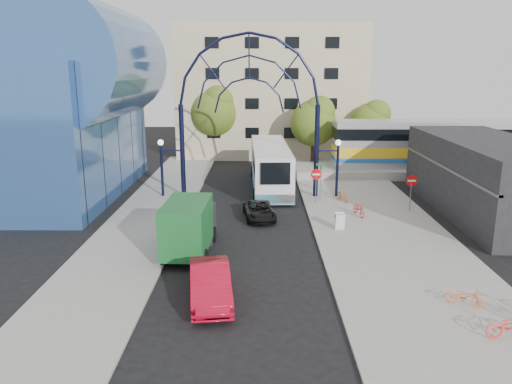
{
  "coord_description": "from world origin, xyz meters",
  "views": [
    {
      "loc": [
        0.74,
        -22.75,
        9.65
      ],
      "look_at": [
        0.55,
        6.0,
        2.42
      ],
      "focal_mm": 35.0,
      "sensor_mm": 36.0,
      "label": 1
    }
  ],
  "objects_px": {
    "green_truck": "(190,225)",
    "red_sedan": "(210,283)",
    "tree_north_a": "(315,120)",
    "black_suv": "(259,211)",
    "sandwich_board": "(340,219)",
    "bike_near_b": "(343,195)",
    "do_not_enter_sign": "(411,184)",
    "tree_north_b": "(215,110)",
    "street_name_sign": "(321,174)",
    "stop_sign": "(316,177)",
    "city_bus": "(270,165)",
    "bike_far_a": "(465,296)",
    "bike_far_c": "(512,326)",
    "bike_near_a": "(359,208)",
    "train_car": "(473,144)",
    "tree_north_c": "(372,122)"
  },
  "relations": [
    {
      "from": "street_name_sign",
      "to": "black_suv",
      "type": "distance_m",
      "value": 6.29
    },
    {
      "from": "red_sedan",
      "to": "tree_north_a",
      "type": "bearing_deg",
      "value": 67.91
    },
    {
      "from": "tree_north_a",
      "to": "tree_north_b",
      "type": "height_order",
      "value": "tree_north_b"
    },
    {
      "from": "do_not_enter_sign",
      "to": "black_suv",
      "type": "xyz_separation_m",
      "value": [
        -10.26,
        -1.55,
        -1.42
      ]
    },
    {
      "from": "train_car",
      "to": "red_sedan",
      "type": "xyz_separation_m",
      "value": [
        -21.32,
        -25.32,
        -2.12
      ]
    },
    {
      "from": "tree_north_b",
      "to": "bike_near_a",
      "type": "xyz_separation_m",
      "value": [
        11.2,
        -21.05,
        -4.67
      ]
    },
    {
      "from": "do_not_enter_sign",
      "to": "tree_north_a",
      "type": "distance_m",
      "value": 16.86
    },
    {
      "from": "train_car",
      "to": "tree_north_c",
      "type": "relative_size",
      "value": 3.86
    },
    {
      "from": "stop_sign",
      "to": "city_bus",
      "type": "distance_m",
      "value": 6.16
    },
    {
      "from": "tree_north_a",
      "to": "green_truck",
      "type": "height_order",
      "value": "tree_north_a"
    },
    {
      "from": "bike_near_b",
      "to": "city_bus",
      "type": "bearing_deg",
      "value": 117.5
    },
    {
      "from": "stop_sign",
      "to": "bike_near_b",
      "type": "bearing_deg",
      "value": 13.31
    },
    {
      "from": "tree_north_a",
      "to": "city_bus",
      "type": "xyz_separation_m",
      "value": [
        -4.48,
        -8.64,
        -2.78
      ]
    },
    {
      "from": "do_not_enter_sign",
      "to": "sandwich_board",
      "type": "relative_size",
      "value": 2.51
    },
    {
      "from": "stop_sign",
      "to": "bike_far_c",
      "type": "height_order",
      "value": "stop_sign"
    },
    {
      "from": "sandwich_board",
      "to": "tree_north_c",
      "type": "distance_m",
      "value": 23.17
    },
    {
      "from": "tree_north_b",
      "to": "black_suv",
      "type": "relative_size",
      "value": 1.99
    },
    {
      "from": "tree_north_b",
      "to": "bike_far_c",
      "type": "xyz_separation_m",
      "value": [
        13.73,
        -36.43,
        -4.65
      ]
    },
    {
      "from": "green_truck",
      "to": "bike_far_c",
      "type": "distance_m",
      "value": 15.64
    },
    {
      "from": "tree_north_b",
      "to": "city_bus",
      "type": "relative_size",
      "value": 0.62
    },
    {
      "from": "black_suv",
      "to": "bike_far_a",
      "type": "distance_m",
      "value": 14.98
    },
    {
      "from": "tree_north_b",
      "to": "street_name_sign",
      "type": "bearing_deg",
      "value": -62.35
    },
    {
      "from": "tree_north_b",
      "to": "bike_far_a",
      "type": "distance_m",
      "value": 36.59
    },
    {
      "from": "bike_far_a",
      "to": "sandwich_board",
      "type": "bearing_deg",
      "value": 43.45
    },
    {
      "from": "red_sedan",
      "to": "bike_far_a",
      "type": "height_order",
      "value": "red_sedan"
    },
    {
      "from": "tree_north_a",
      "to": "bike_near_a",
      "type": "relative_size",
      "value": 3.85
    },
    {
      "from": "bike_far_c",
      "to": "bike_near_b",
      "type": "bearing_deg",
      "value": 8.91
    },
    {
      "from": "sandwich_board",
      "to": "bike_far_c",
      "type": "xyz_separation_m",
      "value": [
        4.25,
        -12.48,
        -0.12
      ]
    },
    {
      "from": "street_name_sign",
      "to": "train_car",
      "type": "xyz_separation_m",
      "value": [
        14.8,
        9.4,
        0.77
      ]
    },
    {
      "from": "black_suv",
      "to": "bike_near_b",
      "type": "bearing_deg",
      "value": 25.97
    },
    {
      "from": "tree_north_a",
      "to": "black_suv",
      "type": "relative_size",
      "value": 1.74
    },
    {
      "from": "tree_north_c",
      "to": "do_not_enter_sign",
      "type": "bearing_deg",
      "value": -93.58
    },
    {
      "from": "tree_north_c",
      "to": "train_car",
      "type": "bearing_deg",
      "value": -36.96
    },
    {
      "from": "sandwich_board",
      "to": "city_bus",
      "type": "relative_size",
      "value": 0.08
    },
    {
      "from": "stop_sign",
      "to": "tree_north_a",
      "type": "bearing_deg",
      "value": 84.58
    },
    {
      "from": "black_suv",
      "to": "tree_north_a",
      "type": "bearing_deg",
      "value": 65.33
    },
    {
      "from": "tree_north_a",
      "to": "city_bus",
      "type": "relative_size",
      "value": 0.55
    },
    {
      "from": "sandwich_board",
      "to": "black_suv",
      "type": "distance_m",
      "value": 5.45
    },
    {
      "from": "do_not_enter_sign",
      "to": "bike_far_c",
      "type": "bearing_deg",
      "value": -93.99
    },
    {
      "from": "sandwich_board",
      "to": "bike_near_b",
      "type": "bearing_deg",
      "value": 79.31
    },
    {
      "from": "train_car",
      "to": "tree_north_a",
      "type": "distance_m",
      "value": 14.52
    },
    {
      "from": "tree_north_b",
      "to": "city_bus",
      "type": "xyz_separation_m",
      "value": [
        5.52,
        -12.64,
        -3.44
      ]
    },
    {
      "from": "red_sedan",
      "to": "bike_far_a",
      "type": "relative_size",
      "value": 3.13
    },
    {
      "from": "red_sedan",
      "to": "city_bus",
      "type": "bearing_deg",
      "value": 74.02
    },
    {
      "from": "city_bus",
      "to": "bike_far_a",
      "type": "bearing_deg",
      "value": -72.28
    },
    {
      "from": "green_truck",
      "to": "red_sedan",
      "type": "bearing_deg",
      "value": -72.04
    },
    {
      "from": "city_bus",
      "to": "tree_north_b",
      "type": "bearing_deg",
      "value": 111.64
    },
    {
      "from": "red_sedan",
      "to": "train_car",
      "type": "bearing_deg",
      "value": 42.09
    },
    {
      "from": "tree_north_b",
      "to": "bike_far_a",
      "type": "xyz_separation_m",
      "value": [
        13.09,
        -33.83,
        -4.75
      ]
    },
    {
      "from": "street_name_sign",
      "to": "sandwich_board",
      "type": "distance_m",
      "value": 6.78
    }
  ]
}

